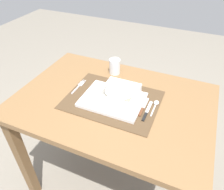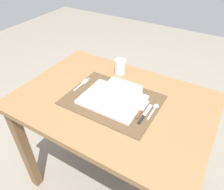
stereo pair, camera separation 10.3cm
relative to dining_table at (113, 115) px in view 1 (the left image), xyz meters
name	(u,v)px [view 1 (the left image)]	position (x,y,z in m)	size (l,w,h in m)	color
ground_plane	(113,178)	(0.00, 0.00, -0.60)	(6.00, 6.00, 0.00)	gray
dining_table	(113,115)	(0.00, 0.00, 0.00)	(0.96, 0.67, 0.71)	brown
placemat	(112,100)	(0.00, -0.01, 0.11)	(0.45, 0.33, 0.00)	#4C3823
serving_plate	(113,100)	(0.01, -0.02, 0.12)	(0.29, 0.22, 0.02)	white
porridge_bowl	(120,94)	(0.03, 0.00, 0.15)	(0.17, 0.17, 0.05)	white
fork	(80,85)	(-0.21, 0.03, 0.11)	(0.02, 0.13, 0.00)	silver
spoon	(156,104)	(0.20, 0.04, 0.12)	(0.02, 0.11, 0.01)	silver
butter_knife	(147,112)	(0.18, -0.03, 0.11)	(0.01, 0.14, 0.01)	black
bread_knife	(143,108)	(0.16, -0.01, 0.11)	(0.01, 0.14, 0.01)	#59331E
drinking_glass	(115,67)	(-0.09, 0.23, 0.15)	(0.06, 0.06, 0.09)	white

